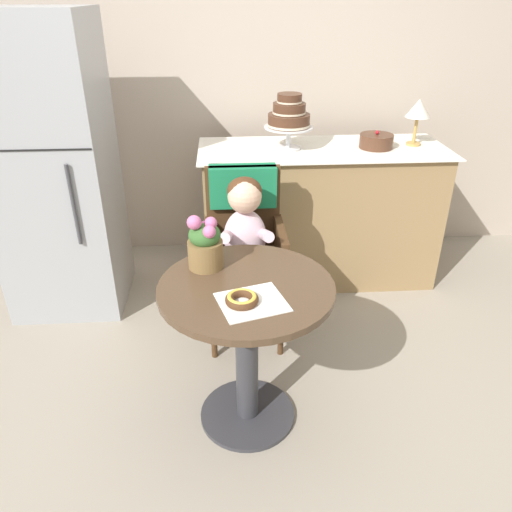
{
  "coord_description": "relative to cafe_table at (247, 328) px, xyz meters",
  "views": [
    {
      "loc": [
        -0.07,
        -1.68,
        1.76
      ],
      "look_at": [
        0.05,
        0.15,
        0.77
      ],
      "focal_mm": 34.45,
      "sensor_mm": 36.0,
      "label": 1
    }
  ],
  "objects": [
    {
      "name": "table_lamp",
      "position": [
        1.13,
        1.33,
        0.61
      ],
      "size": [
        0.15,
        0.15,
        0.28
      ],
      "color": "#B28C47",
      "rests_on": "display_counter"
    },
    {
      "name": "refrigerator",
      "position": [
        -1.05,
        1.1,
        0.34
      ],
      "size": [
        0.64,
        0.63,
        1.7
      ],
      "color": "#9EA0A5",
      "rests_on": "ground"
    },
    {
      "name": "flower_vase",
      "position": [
        -0.17,
        0.16,
        0.32
      ],
      "size": [
        0.15,
        0.15,
        0.25
      ],
      "color": "brown",
      "rests_on": "cafe_table"
    },
    {
      "name": "donut_front",
      "position": [
        -0.02,
        -0.13,
        0.23
      ],
      "size": [
        0.13,
        0.13,
        0.04
      ],
      "color": "#4C2D19",
      "rests_on": "cafe_table"
    },
    {
      "name": "cafe_table",
      "position": [
        0.0,
        0.0,
        0.0
      ],
      "size": [
        0.72,
        0.72,
        0.72
      ],
      "color": "#4C3826",
      "rests_on": "ground"
    },
    {
      "name": "seated_child",
      "position": [
        0.02,
        0.56,
        0.17
      ],
      "size": [
        0.27,
        0.32,
        0.73
      ],
      "color": "silver",
      "rests_on": "ground"
    },
    {
      "name": "paper_napkin",
      "position": [
        0.02,
        -0.13,
        0.21
      ],
      "size": [
        0.3,
        0.28,
        0.0
      ],
      "primitive_type": "cube",
      "rotation": [
        0.0,
        0.0,
        0.29
      ],
      "color": "white",
      "rests_on": "cafe_table"
    },
    {
      "name": "wicker_chair",
      "position": [
        0.02,
        0.71,
        0.13
      ],
      "size": [
        0.42,
        0.45,
        0.95
      ],
      "rotation": [
        0.0,
        0.0,
        0.11
      ],
      "color": "#472D19",
      "rests_on": "ground"
    },
    {
      "name": "display_counter",
      "position": [
        0.55,
        1.3,
        -0.05
      ],
      "size": [
        1.56,
        0.62,
        0.9
      ],
      "color": "#93754C",
      "rests_on": "ground"
    },
    {
      "name": "back_wall",
      "position": [
        0.0,
        1.85,
        0.84
      ],
      "size": [
        4.8,
        0.1,
        2.7
      ],
      "primitive_type": "cube",
      "color": "#B2A393",
      "rests_on": "ground"
    },
    {
      "name": "ground_plane",
      "position": [
        0.0,
        0.0,
        -0.51
      ],
      "size": [
        8.0,
        8.0,
        0.0
      ],
      "primitive_type": "plane",
      "color": "gray"
    },
    {
      "name": "tiered_cake_stand",
      "position": [
        0.33,
        1.3,
        0.59
      ],
      "size": [
        0.3,
        0.3,
        0.33
      ],
      "color": "silver",
      "rests_on": "display_counter"
    },
    {
      "name": "round_layer_cake",
      "position": [
        0.88,
        1.28,
        0.43
      ],
      "size": [
        0.21,
        0.21,
        0.11
      ],
      "color": "#4C2D1E",
      "rests_on": "display_counter"
    }
  ]
}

